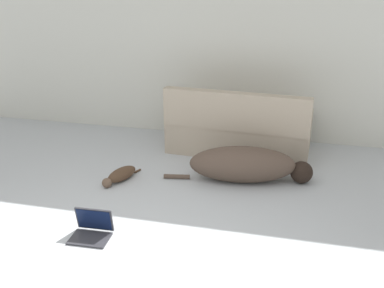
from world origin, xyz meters
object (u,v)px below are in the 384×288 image
(couch, at_px, (239,132))
(dog, at_px, (246,165))
(cat, at_px, (120,175))
(laptop_open, at_px, (92,227))

(couch, distance_m, dog, 0.88)
(dog, bearing_deg, cat, -176.41)
(cat, distance_m, laptop_open, 1.09)
(dog, xyz_separation_m, laptop_open, (-1.22, -1.40, -0.12))
(dog, relative_size, laptop_open, 4.71)
(couch, bearing_deg, laptop_open, 69.73)
(laptop_open, bearing_deg, dog, 46.41)
(dog, bearing_deg, laptop_open, -140.59)
(laptop_open, bearing_deg, couch, 63.08)
(couch, bearing_deg, dog, 107.26)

